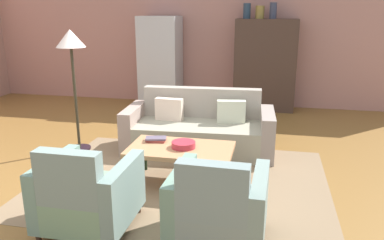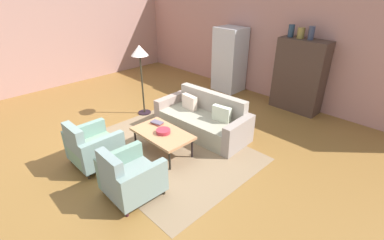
{
  "view_description": "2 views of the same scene",
  "coord_description": "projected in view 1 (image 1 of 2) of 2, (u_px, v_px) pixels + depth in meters",
  "views": [
    {
      "loc": [
        1.57,
        -3.93,
        1.98
      ],
      "look_at": [
        0.7,
        0.23,
        0.75
      ],
      "focal_mm": 35.98,
      "sensor_mm": 36.0,
      "label": 1
    },
    {
      "loc": [
        4.32,
        -2.77,
        3.11
      ],
      "look_at": [
        0.75,
        0.76,
        0.54
      ],
      "focal_mm": 26.26,
      "sensor_mm": 36.0,
      "label": 2
    }
  ],
  "objects": [
    {
      "name": "fruit_bowl",
      "position": [
        183.0,
        145.0,
        4.41
      ],
      "size": [
        0.27,
        0.27,
        0.07
      ],
      "primitive_type": "cylinder",
      "color": "#AD2B3A",
      "rests_on": "coffee_table"
    },
    {
      "name": "vase_small",
      "position": [
        273.0,
        11.0,
        7.36
      ],
      "size": [
        0.14,
        0.14,
        0.3
      ],
      "primitive_type": "cylinder",
      "color": "#34384D",
      "rests_on": "cabinet"
    },
    {
      "name": "couch",
      "position": [
        200.0,
        130.0,
        5.59
      ],
      "size": [
        2.15,
        1.02,
        0.86
      ],
      "rotation": [
        0.0,
        0.0,
        3.2
      ],
      "color": "gray",
      "rests_on": "ground"
    },
    {
      "name": "ground_plane",
      "position": [
        131.0,
        183.0,
        4.55
      ],
      "size": [
        11.37,
        11.37,
        0.0
      ],
      "primitive_type": "plane",
      "color": "brown"
    },
    {
      "name": "vase_round",
      "position": [
        260.0,
        12.0,
        7.42
      ],
      "size": [
        0.17,
        0.17,
        0.25
      ],
      "primitive_type": "cylinder",
      "color": "olive",
      "rests_on": "cabinet"
    },
    {
      "name": "floor_lamp",
      "position": [
        71.0,
        50.0,
        5.25
      ],
      "size": [
        0.4,
        0.4,
        1.72
      ],
      "color": "black",
      "rests_on": "ground"
    },
    {
      "name": "cabinet",
      "position": [
        265.0,
        65.0,
        7.67
      ],
      "size": [
        1.2,
        0.51,
        1.8
      ],
      "color": "#402D24",
      "rests_on": "ground"
    },
    {
      "name": "area_rug",
      "position": [
        182.0,
        181.0,
        4.6
      ],
      "size": [
        3.4,
        2.6,
        0.01
      ],
      "primitive_type": "cube",
      "color": "#846B4F",
      "rests_on": "ground"
    },
    {
      "name": "refrigerator",
      "position": [
        161.0,
        62.0,
        7.99
      ],
      "size": [
        0.8,
        0.73,
        1.85
      ],
      "color": "#B7BABF",
      "rests_on": "ground"
    },
    {
      "name": "armchair_left",
      "position": [
        86.0,
        197.0,
        3.48
      ],
      "size": [
        0.8,
        0.8,
        0.88
      ],
      "rotation": [
        0.0,
        0.0,
        0.0
      ],
      "color": "#3B241A",
      "rests_on": "ground"
    },
    {
      "name": "wall_back",
      "position": [
        199.0,
        38.0,
        8.14
      ],
      "size": [
        9.47,
        0.12,
        2.8
      ],
      "primitive_type": "cube",
      "color": "tan",
      "rests_on": "ground"
    },
    {
      "name": "vase_tall",
      "position": [
        247.0,
        11.0,
        7.46
      ],
      "size": [
        0.14,
        0.14,
        0.29
      ],
      "primitive_type": "cylinder",
      "color": "#24374A",
      "rests_on": "cabinet"
    },
    {
      "name": "book_stack",
      "position": [
        156.0,
        139.0,
        4.62
      ],
      "size": [
        0.27,
        0.19,
        0.05
      ],
      "color": "#933632",
      "rests_on": "coffee_table"
    },
    {
      "name": "armchair_right",
      "position": [
        217.0,
        211.0,
        3.24
      ],
      "size": [
        0.82,
        0.82,
        0.88
      ],
      "rotation": [
        0.0,
        0.0,
        -0.03
      ],
      "color": "#292B21",
      "rests_on": "ground"
    },
    {
      "name": "coffee_table",
      "position": [
        181.0,
        150.0,
        4.44
      ],
      "size": [
        1.2,
        0.7,
        0.45
      ],
      "color": "black",
      "rests_on": "ground"
    }
  ]
}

